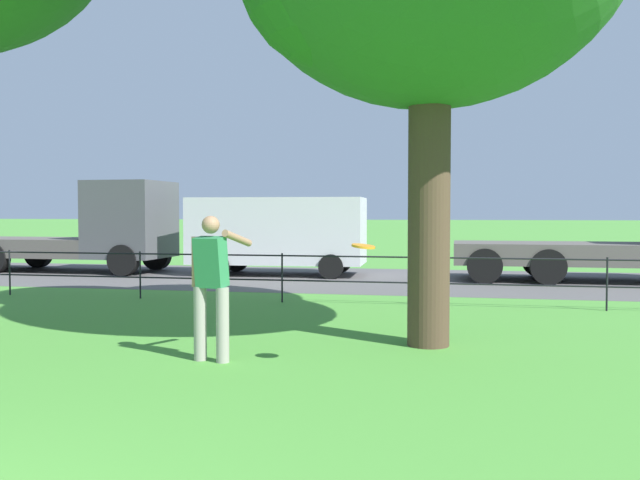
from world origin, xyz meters
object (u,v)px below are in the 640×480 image
frisbee (363,246)px  panel_van_far_right (278,231)px  flatbed_truck_center (87,232)px  person_thrower (212,283)px

frisbee → panel_van_far_right: 12.25m
frisbee → flatbed_truck_center: size_ratio=0.05×
frisbee → panel_van_far_right: panel_van_far_right is taller
flatbed_truck_center → panel_van_far_right: 6.05m
flatbed_truck_center → panel_van_far_right: bearing=0.4°
person_thrower → panel_van_far_right: (-2.14, 11.27, 0.30)m
frisbee → flatbed_truck_center: flatbed_truck_center is taller
frisbee → flatbed_truck_center: bearing=131.3°
person_thrower → frisbee: bearing=-8.5°
frisbee → flatbed_truck_center: (-10.11, 11.51, -0.23)m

